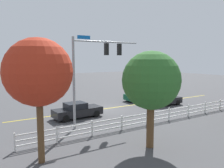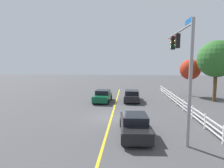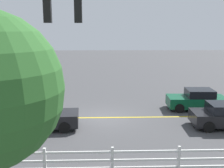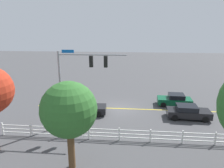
{
  "view_description": "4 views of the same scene",
  "coord_description": "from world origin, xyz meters",
  "px_view_note": "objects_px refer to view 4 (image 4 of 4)",
  "views": [
    {
      "loc": [
        11.8,
        21.12,
        5.56
      ],
      "look_at": [
        -0.81,
        0.79,
        2.84
      ],
      "focal_mm": 35.63,
      "sensor_mm": 36.0,
      "label": 1
    },
    {
      "loc": [
        15.72,
        1.37,
        4.8
      ],
      "look_at": [
        -0.79,
        -0.0,
        2.93
      ],
      "focal_mm": 29.33,
      "sensor_mm": 36.0,
      "label": 2
    },
    {
      "loc": [
        -0.06,
        16.86,
        5.56
      ],
      "look_at": [
        -0.61,
        0.25,
        2.27
      ],
      "focal_mm": 43.65,
      "sensor_mm": 36.0,
      "label": 3
    },
    {
      "loc": [
        -1.18,
        22.46,
        9.17
      ],
      "look_at": [
        0.81,
        0.71,
        3.2
      ],
      "focal_mm": 32.5,
      "sensor_mm": 36.0,
      "label": 4
    }
  ],
  "objects_px": {
    "car_0": "(175,100)",
    "tree_3": "(69,110)",
    "car_1": "(85,108)",
    "car_2": "(188,112)"
  },
  "relations": [
    {
      "from": "car_2",
      "to": "tree_3",
      "type": "xyz_separation_m",
      "value": [
        9.98,
        8.87,
        3.53
      ]
    },
    {
      "from": "car_0",
      "to": "car_2",
      "type": "distance_m",
      "value": 3.72
    },
    {
      "from": "tree_3",
      "to": "car_1",
      "type": "bearing_deg",
      "value": -82.83
    },
    {
      "from": "car_0",
      "to": "tree_3",
      "type": "distance_m",
      "value": 16.03
    },
    {
      "from": "car_0",
      "to": "tree_3",
      "type": "xyz_separation_m",
      "value": [
        9.34,
        12.54,
        3.52
      ]
    },
    {
      "from": "car_0",
      "to": "car_1",
      "type": "bearing_deg",
      "value": 21.72
    },
    {
      "from": "car_0",
      "to": "car_2",
      "type": "height_order",
      "value": "car_0"
    },
    {
      "from": "car_0",
      "to": "car_1",
      "type": "relative_size",
      "value": 0.88
    },
    {
      "from": "car_0",
      "to": "car_1",
      "type": "distance_m",
      "value": 11.06
    },
    {
      "from": "car_2",
      "to": "tree_3",
      "type": "relative_size",
      "value": 0.74
    }
  ]
}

